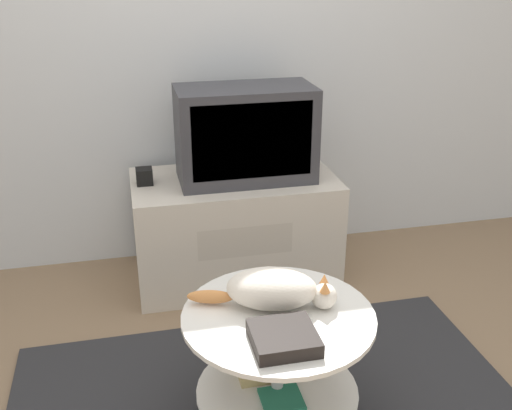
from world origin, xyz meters
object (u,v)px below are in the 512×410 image
Objects in this scene: speaker at (144,176)px; cat at (274,289)px; dvd_box at (284,338)px; tv at (245,134)px.

speaker is 1.18m from cat.
cat is at bearing 83.69° from dvd_box.
tv is 1.34m from dvd_box.
speaker reaches higher than dvd_box.
tv is 8.34× the size of speaker.
speaker is 1.38m from dvd_box.
tv is at bearing 98.59° from cat.
speaker reaches higher than cat.
tv reaches higher than speaker.
dvd_box is (0.36, -1.33, -0.09)m from speaker.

